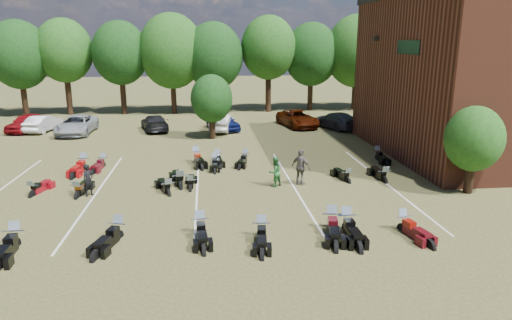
{
  "coord_description": "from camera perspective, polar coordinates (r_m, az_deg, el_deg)",
  "views": [
    {
      "loc": [
        -2.42,
        -19.42,
        7.38
      ],
      "look_at": [
        0.15,
        4.0,
        1.2
      ],
      "focal_mm": 32.0,
      "sensor_mm": 36.0,
      "label": 1
    }
  ],
  "objects": [
    {
      "name": "motorcycle_1",
      "position": [
        18.54,
        -16.84,
        -9.44
      ],
      "size": [
        1.38,
        2.47,
        1.31
      ],
      "primitive_type": null,
      "rotation": [
        0.0,
        0.0,
        -0.29
      ],
      "color": "black",
      "rests_on": "ground"
    },
    {
      "name": "motorcycle_20",
      "position": [
        30.29,
        14.92,
        0.09
      ],
      "size": [
        0.71,
        2.15,
        1.19
      ],
      "primitive_type": null,
      "rotation": [
        0.0,
        0.0,
        -0.01
      ],
      "color": "black",
      "rests_on": "ground"
    },
    {
      "name": "car_6",
      "position": [
        40.53,
        5.22,
        5.2
      ],
      "size": [
        3.47,
        5.63,
        1.46
      ],
      "primitive_type": "imported",
      "rotation": [
        0.0,
        0.0,
        0.21
      ],
      "color": "#501604",
      "rests_on": "ground"
    },
    {
      "name": "motorcycle_12",
      "position": [
        25.02,
        11.35,
        -2.76
      ],
      "size": [
        1.04,
        2.18,
        1.17
      ],
      "primitive_type": null,
      "rotation": [
        0.0,
        0.0,
        3.33
      ],
      "color": "black",
      "rests_on": "ground"
    },
    {
      "name": "young_tree_midfield",
      "position": [
        35.18,
        -5.58,
        7.63
      ],
      "size": [
        3.2,
        3.2,
        4.7
      ],
      "color": "black",
      "rests_on": "ground"
    },
    {
      "name": "motorcycle_2",
      "position": [
        18.32,
        -6.95,
        -9.17
      ],
      "size": [
        0.92,
        2.4,
        1.31
      ],
      "primitive_type": null,
      "rotation": [
        0.0,
        0.0,
        0.08
      ],
      "color": "black",
      "rests_on": "ground"
    },
    {
      "name": "car_4",
      "position": [
        38.87,
        -4.17,
        4.81
      ],
      "size": [
        3.19,
        4.62,
        1.46
      ],
      "primitive_type": "imported",
      "rotation": [
        0.0,
        0.0,
        0.38
      ],
      "color": "#0B144F",
      "rests_on": "ground"
    },
    {
      "name": "motorcycle_6",
      "position": [
        19.38,
        17.88,
        -8.44
      ],
      "size": [
        1.17,
        2.34,
        1.25
      ],
      "primitive_type": null,
      "rotation": [
        0.0,
        0.0,
        0.21
      ],
      "color": "#4D0B11",
      "rests_on": "ground"
    },
    {
      "name": "motorcycle_18",
      "position": [
        28.68,
        -4.83,
        -0.26
      ],
      "size": [
        0.83,
        2.1,
        1.14
      ],
      "primitive_type": null,
      "rotation": [
        0.0,
        0.0,
        0.09
      ],
      "color": "black",
      "rests_on": "ground"
    },
    {
      "name": "motorcycle_0",
      "position": [
        19.23,
        -27.8,
        -9.67
      ],
      "size": [
        0.92,
        2.51,
        1.38
      ],
      "primitive_type": null,
      "rotation": [
        0.0,
        0.0,
        0.05
      ],
      "color": "black",
      "rests_on": "ground"
    },
    {
      "name": "car_5",
      "position": [
        38.55,
        -4.29,
        4.72
      ],
      "size": [
        2.33,
        4.62,
        1.45
      ],
      "primitive_type": "imported",
      "rotation": [
        0.0,
        0.0,
        2.95
      ],
      "color": "silver",
      "rests_on": "ground"
    },
    {
      "name": "person_black",
      "position": [
        23.67,
        -20.22,
        -2.39
      ],
      "size": [
        0.68,
        0.68,
        1.59
      ],
      "primitive_type": "imported",
      "rotation": [
        0.0,
        0.0,
        0.81
      ],
      "color": "black",
      "rests_on": "ground"
    },
    {
      "name": "car_7",
      "position": [
        40.11,
        9.93,
        4.91
      ],
      "size": [
        3.65,
        5.27,
        1.42
      ],
      "primitive_type": "imported",
      "rotation": [
        0.0,
        0.0,
        3.52
      ],
      "color": "#37363B",
      "rests_on": "ground"
    },
    {
      "name": "motorcycle_5",
      "position": [
        18.81,
        9.39,
        -8.62
      ],
      "size": [
        1.25,
        2.63,
        1.41
      ],
      "primitive_type": null,
      "rotation": [
        0.0,
        0.0,
        -0.18
      ],
      "color": "black",
      "rests_on": "ground"
    },
    {
      "name": "parking_lines",
      "position": [
        23.61,
        -7.36,
        -3.63
      ],
      "size": [
        20.1,
        14.0,
        0.01
      ],
      "color": "silver",
      "rests_on": "ground"
    },
    {
      "name": "motorcycle_3",
      "position": [
        17.86,
        0.68,
        -9.72
      ],
      "size": [
        0.96,
        2.34,
        1.27
      ],
      "primitive_type": null,
      "rotation": [
        0.0,
        0.0,
        -0.11
      ],
      "color": "black",
      "rests_on": "ground"
    },
    {
      "name": "motorcycle_15",
      "position": [
        28.78,
        -20.7,
        -1.13
      ],
      "size": [
        0.99,
        2.54,
        1.39
      ],
      "primitive_type": null,
      "rotation": [
        0.0,
        0.0,
        -0.08
      ],
      "color": "#9C0B10",
      "rests_on": "ground"
    },
    {
      "name": "person_green",
      "position": [
        23.68,
        2.38,
        -1.49
      ],
      "size": [
        0.96,
        0.89,
        1.56
      ],
      "primitive_type": "imported",
      "rotation": [
        0.0,
        0.0,
        3.67
      ],
      "color": "#2A7133",
      "rests_on": "ground"
    },
    {
      "name": "motorcycle_4",
      "position": [
        18.82,
        11.18,
        -8.69
      ],
      "size": [
        0.88,
        2.51,
        1.39
      ],
      "primitive_type": null,
      "rotation": [
        0.0,
        0.0,
        -0.04
      ],
      "color": "black",
      "rests_on": "ground"
    },
    {
      "name": "motorcycle_16",
      "position": [
        27.73,
        -5.2,
        -0.8
      ],
      "size": [
        0.66,
        2.02,
        1.12
      ],
      "primitive_type": null,
      "rotation": [
        0.0,
        0.0,
        -0.01
      ],
      "color": "black",
      "rests_on": "ground"
    },
    {
      "name": "motorcycle_11",
      "position": [
        23.48,
        -8.18,
        -3.77
      ],
      "size": [
        0.69,
        2.07,
        1.15
      ],
      "primitive_type": null,
      "rotation": [
        0.0,
        0.0,
        3.13
      ],
      "color": "black",
      "rests_on": "ground"
    },
    {
      "name": "motorcycle_13",
      "position": [
        25.52,
        15.71,
        -2.68
      ],
      "size": [
        0.83,
        2.29,
        1.26
      ],
      "primitive_type": null,
      "rotation": [
        0.0,
        0.0,
        3.19
      ],
      "color": "black",
      "rests_on": "ground"
    },
    {
      "name": "tree_line",
      "position": [
        48.45,
        -4.71,
        13.39
      ],
      "size": [
        56.0,
        6.0,
        9.79
      ],
      "color": "black",
      "rests_on": "ground"
    },
    {
      "name": "motorcycle_17",
      "position": [
        28.79,
        -7.46,
        -0.28
      ],
      "size": [
        1.26,
        2.6,
        1.39
      ],
      "primitive_type": null,
      "rotation": [
        0.0,
        0.0,
        0.2
      ],
      "color": "black",
      "rests_on": "ground"
    },
    {
      "name": "motorcycle_10",
      "position": [
        23.91,
        -9.45,
        -3.49
      ],
      "size": [
        1.25,
        2.58,
        1.38
      ],
      "primitive_type": null,
      "rotation": [
        0.0,
        0.0,
        3.34
      ],
      "color": "black",
      "rests_on": "ground"
    },
    {
      "name": "motorcycle_8",
      "position": [
        23.82,
        -21.39,
        -4.4
      ],
      "size": [
        0.92,
        2.28,
        1.24
      ],
      "primitive_type": null,
      "rotation": [
        0.0,
        0.0,
        3.05
      ],
      "color": "black",
      "rests_on": "ground"
    },
    {
      "name": "car_0",
      "position": [
        42.72,
        -26.73,
        4.19
      ],
      "size": [
        2.75,
        4.63,
        1.48
      ],
      "primitive_type": "imported",
      "rotation": [
        0.0,
        0.0,
        -0.25
      ],
      "color": "maroon",
      "rests_on": "ground"
    },
    {
      "name": "car_3",
      "position": [
        39.54,
        -12.58,
        4.57
      ],
      "size": [
        2.95,
        4.88,
        1.32
      ],
      "primitive_type": "imported",
      "rotation": [
        0.0,
        0.0,
        3.4
      ],
      "color": "black",
      "rests_on": "ground"
    },
    {
      "name": "car_1",
      "position": [
        42.15,
        -25.07,
        4.17
      ],
      "size": [
        2.19,
        4.33,
        1.36
      ],
      "primitive_type": "imported",
      "rotation": [
        0.0,
        0.0,
        2.95
      ],
      "color": "#B7B7BB",
      "rests_on": "ground"
    },
    {
      "name": "motorcycle_7",
      "position": [
        24.92,
        -26.1,
        -4.09
      ],
      "size": [
        1.14,
        2.18,
        1.16
      ],
      "primitive_type": null,
      "rotation": [
        0.0,
        0.0,
        2.9
      ],
      "color": "maroon",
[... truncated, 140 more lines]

